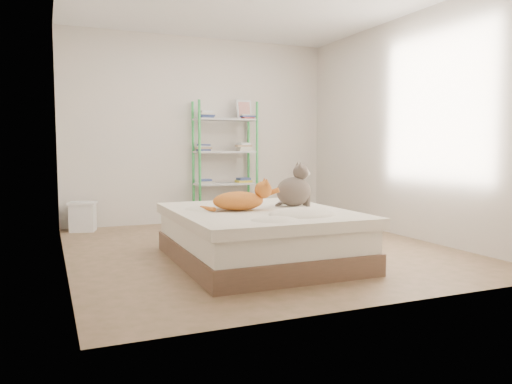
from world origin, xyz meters
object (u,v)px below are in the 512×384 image
grey_cat (294,185)px  white_bin (83,216)px  bed (259,235)px  orange_cat (238,198)px  cardboard_box (286,217)px  shelf_unit (226,164)px

grey_cat → white_bin: 2.97m
bed → grey_cat: 0.63m
orange_cat → cardboard_box: 1.99m
bed → orange_cat: 0.40m
cardboard_box → white_bin: size_ratio=1.30×
orange_cat → white_bin: orange_cat is taller
orange_cat → cardboard_box: bearing=61.9°
grey_cat → cardboard_box: bearing=-13.1°
bed → grey_cat: (0.43, 0.12, 0.45)m
bed → cardboard_box: size_ratio=3.78×
shelf_unit → white_bin: size_ratio=4.49×
cardboard_box → white_bin: (-2.43, 0.89, 0.02)m
grey_cat → cardboard_box: grey_cat is taller
cardboard_box → white_bin: bearing=164.9°
bed → grey_cat: grey_cat is taller
orange_cat → shelf_unit: size_ratio=0.32×
bed → cardboard_box: bed is taller
orange_cat → shelf_unit: shelf_unit is taller
grey_cat → orange_cat: bearing=110.2°
shelf_unit → cardboard_box: bearing=-61.9°
grey_cat → shelf_unit: bearing=7.6°
white_bin → shelf_unit: bearing=0.9°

